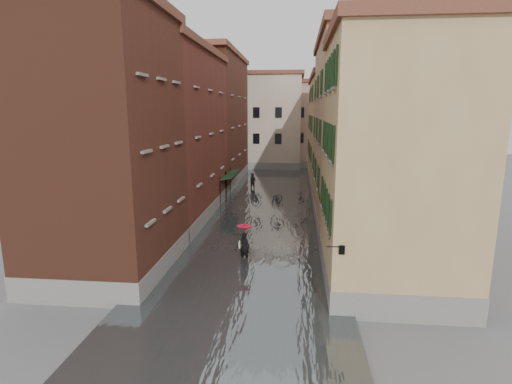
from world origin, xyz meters
The scene contains 16 objects.
ground centered at (0.00, 0.00, 0.00)m, with size 120.00×120.00×0.00m, color slate.
floodwater centered at (0.00, 13.00, 0.10)m, with size 10.00×60.00×0.20m, color #4D5456.
building_left_near centered at (-7.00, -2.00, 6.50)m, with size 6.00×8.00×13.00m, color brown.
building_left_mid centered at (-7.00, 9.00, 6.25)m, with size 6.00×14.00×12.50m, color #5F2A1E.
building_left_far centered at (-7.00, 24.00, 7.00)m, with size 6.00×16.00×14.00m, color brown.
building_right_near centered at (7.00, -2.00, 5.75)m, with size 6.00×8.00×11.50m, color tan.
building_right_mid centered at (7.00, 9.00, 6.50)m, with size 6.00×14.00×13.00m, color tan.
building_right_far centered at (7.00, 24.00, 5.75)m, with size 6.00×16.00×11.50m, color tan.
building_end_cream centered at (-3.00, 38.00, 6.50)m, with size 12.00×9.00×13.00m, color beige.
building_end_pink centered at (6.00, 40.00, 6.00)m, with size 10.00×9.00×12.00m, color tan.
awning_near centered at (-3.48, 13.53, 2.47)m, with size 1.09×3.13×2.80m.
awning_far centered at (-3.49, 16.04, 2.46)m, with size 1.09×2.80×2.80m.
wall_lantern centered at (4.33, -6.00, 3.01)m, with size 0.71×0.22×0.35m.
window_planters centered at (4.12, -0.81, 3.51)m, with size 0.59×8.24×0.84m.
pedestrian_main centered at (-0.28, -0.02, 1.19)m, with size 0.85×0.85×2.06m.
pedestrian_far centered at (-2.05, 20.35, 0.89)m, with size 0.86×0.67×1.78m, color black.
Camera 1 is at (2.52, -21.05, 8.34)m, focal length 28.00 mm.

